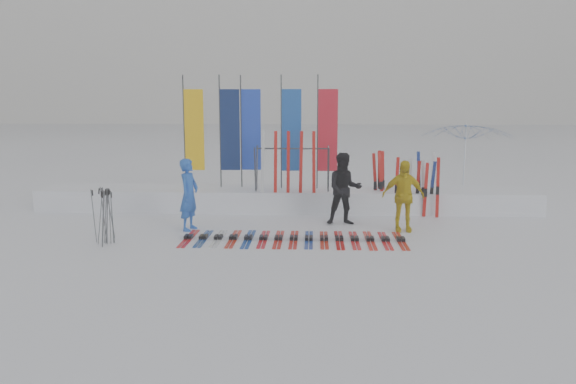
{
  "coord_description": "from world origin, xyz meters",
  "views": [
    {
      "loc": [
        0.79,
        -11.18,
        3.12
      ],
      "look_at": [
        0.2,
        1.6,
        1.0
      ],
      "focal_mm": 35.0,
      "sensor_mm": 36.0,
      "label": 1
    }
  ],
  "objects_px": {
    "ski_row": "(294,238)",
    "person_yellow": "(403,196)",
    "person_blue": "(189,195)",
    "tent_canopy": "(466,161)",
    "ski_rack": "(292,163)",
    "person_black": "(344,189)"
  },
  "relations": [
    {
      "from": "person_black",
      "to": "ski_rack",
      "type": "distance_m",
      "value": 2.08
    },
    {
      "from": "ski_row",
      "to": "ski_rack",
      "type": "height_order",
      "value": "ski_rack"
    },
    {
      "from": "person_yellow",
      "to": "person_blue",
      "type": "bearing_deg",
      "value": 179.18
    },
    {
      "from": "person_blue",
      "to": "person_yellow",
      "type": "bearing_deg",
      "value": -74.68
    },
    {
      "from": "person_yellow",
      "to": "ski_row",
      "type": "relative_size",
      "value": 0.35
    },
    {
      "from": "tent_canopy",
      "to": "person_yellow",
      "type": "bearing_deg",
      "value": -121.17
    },
    {
      "from": "ski_row",
      "to": "tent_canopy",
      "type": "bearing_deg",
      "value": 45.65
    },
    {
      "from": "ski_rack",
      "to": "person_blue",
      "type": "bearing_deg",
      "value": -136.46
    },
    {
      "from": "person_yellow",
      "to": "ski_rack",
      "type": "bearing_deg",
      "value": 139.61
    },
    {
      "from": "person_black",
      "to": "tent_canopy",
      "type": "distance_m",
      "value": 5.34
    },
    {
      "from": "ski_rack",
      "to": "person_black",
      "type": "bearing_deg",
      "value": -47.43
    },
    {
      "from": "person_black",
      "to": "tent_canopy",
      "type": "height_order",
      "value": "tent_canopy"
    },
    {
      "from": "person_yellow",
      "to": "ski_rack",
      "type": "xyz_separation_m",
      "value": [
        -2.72,
        2.15,
        0.53
      ]
    },
    {
      "from": "ski_row",
      "to": "person_yellow",
      "type": "bearing_deg",
      "value": 21.23
    },
    {
      "from": "person_black",
      "to": "ski_rack",
      "type": "xyz_separation_m",
      "value": [
        -1.37,
        1.49,
        0.48
      ]
    },
    {
      "from": "tent_canopy",
      "to": "person_blue",
      "type": "bearing_deg",
      "value": -150.36
    },
    {
      "from": "person_yellow",
      "to": "tent_canopy",
      "type": "relative_size",
      "value": 0.62
    },
    {
      "from": "person_yellow",
      "to": "person_black",
      "type": "bearing_deg",
      "value": 151.92
    },
    {
      "from": "person_yellow",
      "to": "ski_row",
      "type": "height_order",
      "value": "person_yellow"
    },
    {
      "from": "person_yellow",
      "to": "ski_rack",
      "type": "relative_size",
      "value": 0.84
    },
    {
      "from": "tent_canopy",
      "to": "ski_row",
      "type": "height_order",
      "value": "tent_canopy"
    },
    {
      "from": "person_blue",
      "to": "tent_canopy",
      "type": "relative_size",
      "value": 0.63
    }
  ]
}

